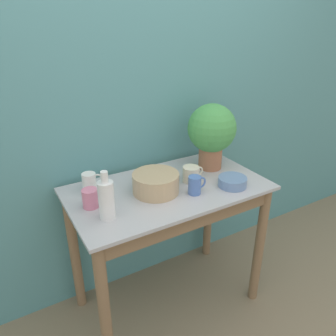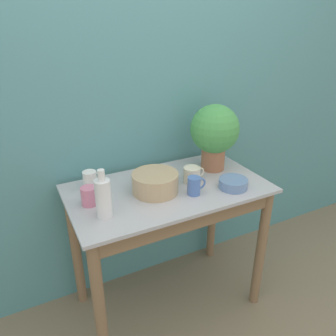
% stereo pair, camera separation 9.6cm
% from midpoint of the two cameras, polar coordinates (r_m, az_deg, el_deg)
% --- Properties ---
extents(ground_plane, '(12.00, 12.00, 0.00)m').
position_cam_midpoint_polar(ground_plane, '(2.22, 3.23, -27.04)').
color(ground_plane, '#7F7056').
extents(wall_back, '(6.00, 0.05, 2.40)m').
position_cam_midpoint_polar(wall_back, '(2.05, -6.67, 9.23)').
color(wall_back, teal).
rests_on(wall_back, ground_plane).
extents(counter_table, '(1.13, 0.63, 0.87)m').
position_cam_midpoint_polar(counter_table, '(1.95, -1.09, -8.76)').
color(counter_table, '#846647').
rests_on(counter_table, ground_plane).
extents(potted_plant, '(0.30, 0.30, 0.41)m').
position_cam_midpoint_polar(potted_plant, '(2.03, 6.27, 6.38)').
color(potted_plant, '#A36647').
rests_on(potted_plant, counter_table).
extents(bowl_wash_large, '(0.26, 0.26, 0.11)m').
position_cam_midpoint_polar(bowl_wash_large, '(1.79, -3.68, -2.63)').
color(bowl_wash_large, tan).
rests_on(bowl_wash_large, counter_table).
extents(bottle_tall, '(0.08, 0.08, 0.25)m').
position_cam_midpoint_polar(bottle_tall, '(1.58, -12.41, -5.35)').
color(bottle_tall, white).
rests_on(bottle_tall, counter_table).
extents(mug_pink, '(0.12, 0.08, 0.10)m').
position_cam_midpoint_polar(mug_pink, '(1.71, -14.86, -5.11)').
color(mug_pink, pink).
rests_on(mug_pink, counter_table).
extents(mug_blue, '(0.11, 0.07, 0.10)m').
position_cam_midpoint_polar(mug_blue, '(1.78, 3.20, -2.98)').
color(mug_blue, '#4C70B7').
rests_on(mug_blue, counter_table).
extents(mug_white, '(0.12, 0.08, 0.10)m').
position_cam_midpoint_polar(mug_white, '(1.87, -14.90, -2.38)').
color(mug_white, white).
rests_on(mug_white, counter_table).
extents(mug_cream, '(0.13, 0.10, 0.09)m').
position_cam_midpoint_polar(mug_cream, '(1.91, 2.64, -1.07)').
color(mug_cream, beige).
rests_on(mug_cream, counter_table).
extents(bowl_small_blue, '(0.16, 0.16, 0.05)m').
position_cam_midpoint_polar(bowl_small_blue, '(1.89, 9.74, -2.38)').
color(bowl_small_blue, '#6684B2').
rests_on(bowl_small_blue, counter_table).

